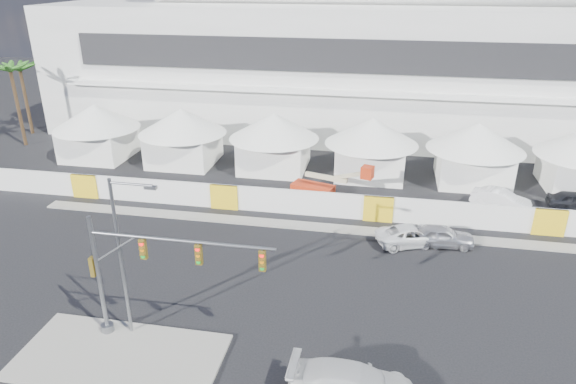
% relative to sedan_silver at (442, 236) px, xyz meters
% --- Properties ---
extents(ground, '(160.00, 160.00, 0.00)m').
position_rel_sedan_silver_xyz_m(ground, '(-10.38, -11.42, -0.74)').
color(ground, black).
rests_on(ground, ground).
extents(median_island, '(10.00, 5.00, 0.15)m').
position_rel_sedan_silver_xyz_m(median_island, '(-16.38, -14.42, -0.67)').
color(median_island, gray).
rests_on(median_island, ground).
extents(stadium, '(80.00, 24.80, 21.98)m').
position_rel_sedan_silver_xyz_m(stadium, '(-1.67, 30.08, 8.71)').
color(stadium, silver).
rests_on(stadium, ground).
extents(tent_row, '(53.40, 8.40, 5.40)m').
position_rel_sedan_silver_xyz_m(tent_row, '(-9.88, 12.58, 2.41)').
color(tent_row, white).
rests_on(tent_row, ground).
extents(hoarding_fence, '(70.00, 0.25, 2.00)m').
position_rel_sedan_silver_xyz_m(hoarding_fence, '(-4.38, 3.08, 0.26)').
color(hoarding_fence, white).
rests_on(hoarding_fence, ground).
extents(palm_cluster, '(10.60, 10.60, 8.55)m').
position_rel_sedan_silver_xyz_m(palm_cluster, '(-43.84, 18.09, 6.14)').
color(palm_cluster, '#47331E').
rests_on(palm_cluster, ground).
extents(sedan_silver, '(2.01, 4.45, 1.48)m').
position_rel_sedan_silver_xyz_m(sedan_silver, '(0.00, 0.00, 0.00)').
color(sedan_silver, silver).
rests_on(sedan_silver, ground).
extents(pickup_curb, '(3.90, 5.36, 1.35)m').
position_rel_sedan_silver_xyz_m(pickup_curb, '(-2.01, -0.12, -0.06)').
color(pickup_curb, white).
rests_on(pickup_curb, ground).
extents(lot_car_a, '(3.12, 4.76, 1.48)m').
position_rel_sedan_silver_xyz_m(lot_car_a, '(5.15, 7.18, -0.00)').
color(lot_car_a, white).
rests_on(lot_car_a, ground).
extents(lot_car_b, '(1.88, 4.22, 1.41)m').
position_rel_sedan_silver_xyz_m(lot_car_b, '(10.92, 8.05, -0.04)').
color(lot_car_b, black).
rests_on(lot_car_b, ground).
extents(traffic_mast, '(9.37, 0.65, 6.64)m').
position_rel_sedan_silver_xyz_m(traffic_mast, '(-15.77, -12.79, 3.15)').
color(traffic_mast, slate).
rests_on(traffic_mast, median_island).
extents(streetlight_median, '(2.37, 0.24, 8.56)m').
position_rel_sedan_silver_xyz_m(streetlight_median, '(-16.45, -12.55, 4.32)').
color(streetlight_median, slate).
rests_on(streetlight_median, median_island).
extents(boom_lift, '(7.06, 2.48, 3.47)m').
position_rel_sedan_silver_xyz_m(boom_lift, '(-9.18, 6.64, 0.19)').
color(boom_lift, red).
rests_on(boom_lift, ground).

